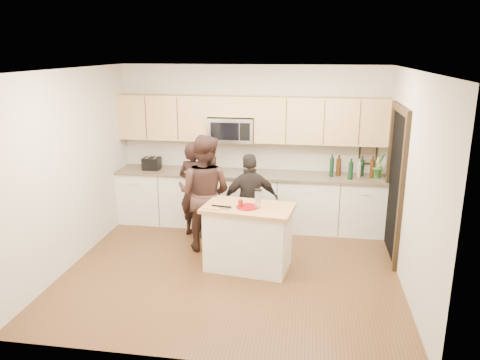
% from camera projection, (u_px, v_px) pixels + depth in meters
% --- Properties ---
extents(floor, '(4.50, 4.50, 0.00)m').
position_uv_depth(floor, '(232.00, 269.00, 6.49)').
color(floor, brown).
rests_on(floor, ground).
extents(room_shell, '(4.52, 4.02, 2.71)m').
position_uv_depth(room_shell, '(231.00, 147.00, 6.02)').
color(room_shell, beige).
rests_on(room_shell, ground).
extents(back_cabinetry, '(4.50, 0.66, 0.94)m').
position_uv_depth(back_cabinetry, '(249.00, 199.00, 7.96)').
color(back_cabinetry, silver).
rests_on(back_cabinetry, ground).
extents(upper_cabinetry, '(4.50, 0.33, 0.75)m').
position_uv_depth(upper_cabinetry, '(252.00, 118.00, 7.73)').
color(upper_cabinetry, tan).
rests_on(upper_cabinetry, ground).
extents(microwave, '(0.76, 0.41, 0.40)m').
position_uv_depth(microwave, '(232.00, 129.00, 7.79)').
color(microwave, silver).
rests_on(microwave, ground).
extents(doorway, '(0.06, 1.25, 2.20)m').
position_uv_depth(doorway, '(396.00, 178.00, 6.70)').
color(doorway, black).
rests_on(doorway, ground).
extents(framed_picture, '(0.30, 0.03, 0.38)m').
position_uv_depth(framed_picture, '(368.00, 153.00, 7.73)').
color(framed_picture, black).
rests_on(framed_picture, ground).
extents(dish_towel, '(0.34, 0.60, 0.48)m').
position_uv_depth(dish_towel, '(191.00, 182.00, 7.84)').
color(dish_towel, white).
rests_on(dish_towel, ground).
extents(island, '(1.29, 0.86, 0.90)m').
position_uv_depth(island, '(248.00, 237.00, 6.43)').
color(island, silver).
rests_on(island, ground).
extents(red_plate, '(0.30, 0.30, 0.02)m').
position_uv_depth(red_plate, '(247.00, 207.00, 6.25)').
color(red_plate, maroon).
rests_on(red_plate, island).
extents(box_grater, '(0.10, 0.06, 0.24)m').
position_uv_depth(box_grater, '(258.00, 198.00, 6.21)').
color(box_grater, silver).
rests_on(box_grater, red_plate).
extents(drink_glass, '(0.07, 0.07, 0.11)m').
position_uv_depth(drink_glass, '(240.00, 204.00, 6.23)').
color(drink_glass, maroon).
rests_on(drink_glass, island).
extents(cutting_board, '(0.27, 0.23, 0.02)m').
position_uv_depth(cutting_board, '(214.00, 207.00, 6.25)').
color(cutting_board, tan).
rests_on(cutting_board, island).
extents(tongs, '(0.28, 0.06, 0.02)m').
position_uv_depth(tongs, '(222.00, 206.00, 6.23)').
color(tongs, black).
rests_on(tongs, cutting_board).
extents(knife, '(0.20, 0.05, 0.01)m').
position_uv_depth(knife, '(223.00, 208.00, 6.19)').
color(knife, silver).
rests_on(knife, cutting_board).
extents(toaster, '(0.29, 0.24, 0.21)m').
position_uv_depth(toaster, '(152.00, 164.00, 8.04)').
color(toaster, black).
rests_on(toaster, back_cabinetry).
extents(bottle_cluster, '(0.80, 0.31, 0.37)m').
position_uv_depth(bottle_cluster, '(356.00, 167.00, 7.54)').
color(bottle_cluster, black).
rests_on(bottle_cluster, back_cabinetry).
extents(orchid, '(0.29, 0.28, 0.41)m').
position_uv_depth(orchid, '(379.00, 165.00, 7.50)').
color(orchid, '#37722D').
rests_on(orchid, back_cabinetry).
extents(woman_left, '(0.66, 0.54, 1.56)m').
position_uv_depth(woman_left, '(195.00, 190.00, 7.47)').
color(woman_left, black).
rests_on(woman_left, ground).
extents(woman_center, '(0.95, 0.80, 1.76)m').
position_uv_depth(woman_center, '(204.00, 193.00, 6.94)').
color(woman_center, '#331F19').
rests_on(woman_center, ground).
extents(woman_right, '(0.94, 0.62, 1.48)m').
position_uv_depth(woman_right, '(250.00, 202.00, 6.99)').
color(woman_right, black).
rests_on(woman_right, ground).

